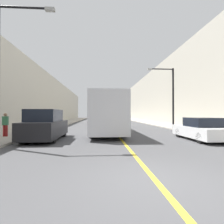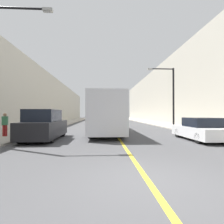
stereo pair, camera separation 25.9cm
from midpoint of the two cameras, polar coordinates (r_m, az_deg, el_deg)
name	(u,v)px [view 1 (the left image)]	position (r m, az deg, el deg)	size (l,w,h in m)	color
ground_plane	(156,181)	(4.83, 12.51, -21.09)	(200.00, 200.00, 0.00)	#474749
sidewalk_left	(65,122)	(35.05, -15.35, -3.26)	(3.74, 72.00, 0.13)	#B2AA9E
sidewalk_right	(148,122)	(35.64, 11.32, -3.23)	(3.74, 72.00, 0.13)	#B2AA9E
building_row_left	(44,100)	(36.07, -21.38, 3.53)	(4.00, 72.00, 8.57)	#B7B2A3
building_row_right	(166,94)	(37.03, 17.11, 5.52)	(4.00, 72.00, 11.29)	#B7B2A3
road_center_line	(107,122)	(34.40, -1.90, -3.44)	(0.16, 72.00, 0.01)	gold
bus	(106,114)	(15.77, -2.47, -0.51)	(2.59, 10.85, 3.21)	silver
parked_suv_left	(45,126)	(12.23, -21.47, -4.25)	(1.98, 4.75, 1.97)	black
car_right_near	(201,130)	(12.72, 26.53, -5.22)	(1.89, 4.36, 1.45)	silver
street_lamp_left	(4,63)	(10.78, -32.50, 13.30)	(2.94, 0.24, 7.12)	black
street_lamp_right	(170,93)	(20.08, 18.17, 5.89)	(2.94, 0.24, 6.53)	black
pedestrian	(5,124)	(14.26, -31.92, -3.42)	(0.36, 0.23, 1.61)	maroon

